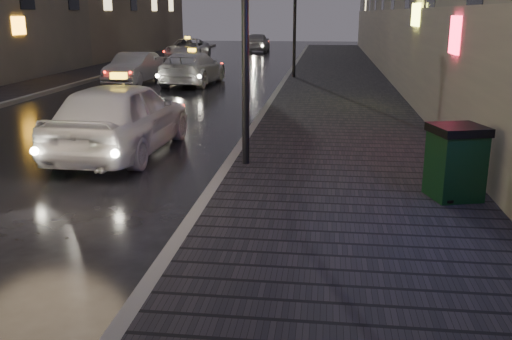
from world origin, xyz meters
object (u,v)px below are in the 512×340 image
Objects in this scene: taxi_far at (188,49)px; car_far at (257,42)px; trash_bin at (456,161)px; taxi_mid at (192,68)px; lamp_far at (295,3)px; car_left_mid at (134,68)px; taxi_near at (121,117)px.

car_far is (3.66, 8.48, 0.06)m from taxi_far.
car_far is at bearing 85.24° from trash_bin.
trash_bin is 31.09m from taxi_far.
taxi_mid is at bearing 100.58° from trash_bin.
lamp_far is 18.34m from trash_bin.
lamp_far is 1.28× the size of car_left_mid.
lamp_far reaches higher than trash_bin.
taxi_far is at bearing 95.50° from car_left_mid.
taxi_far is at bearing 124.91° from lamp_far.
trash_bin is at bearing 121.23° from taxi_mid.
lamp_far is 13.88m from taxi_far.
taxi_near reaches higher than taxi_mid.
car_left_mid is (-4.06, 12.78, -0.16)m from taxi_near.
taxi_mid is 0.97× the size of taxi_far.
car_far is at bearing 101.86° from lamp_far.
trash_bin is 38.20m from car_far.
lamp_far is 4.42× the size of trash_bin.
taxi_near is (-2.94, -14.93, -2.65)m from lamp_far.
trash_bin is 7.17m from taxi_near.
taxi_mid is at bearing -153.99° from lamp_far.
taxi_far is 1.13× the size of car_far.
taxi_far is (-3.44, 13.27, -0.01)m from taxi_mid.
taxi_mid is (-1.41, 12.81, -0.12)m from taxi_near.
car_far reaches higher than taxi_mid.
taxi_near is 34.59m from car_far.
taxi_far is (-11.44, 28.91, -0.06)m from trash_bin.
car_far is (-7.78, 37.40, 0.01)m from trash_bin.
trash_bin is 0.29× the size of car_left_mid.
car_left_mid is 0.84× the size of taxi_mid.
taxi_near is 1.00× the size of taxi_mid.
car_left_mid is at bearing 107.80° from trash_bin.
taxi_mid is 1.10× the size of car_far.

